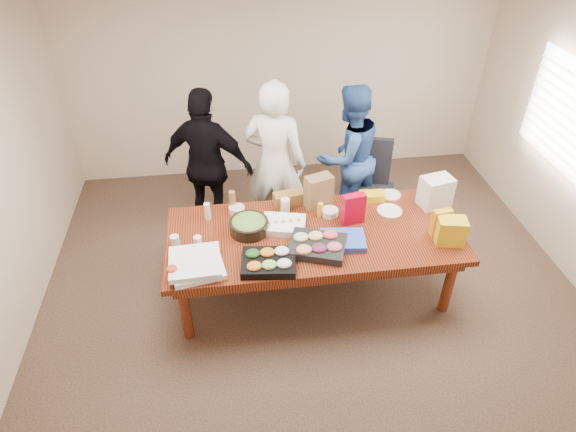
{
  "coord_description": "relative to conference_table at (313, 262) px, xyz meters",
  "views": [
    {
      "loc": [
        -0.75,
        -3.65,
        3.72
      ],
      "look_at": [
        -0.24,
        0.1,
        0.9
      ],
      "focal_mm": 31.05,
      "sensor_mm": 36.0,
      "label": 1
    }
  ],
  "objects": [
    {
      "name": "floor",
      "position": [
        0.0,
        0.0,
        -0.39
      ],
      "size": [
        5.5,
        5.0,
        0.02
      ],
      "primitive_type": "cube",
      "color": "#47301E",
      "rests_on": "ground"
    },
    {
      "name": "ceiling",
      "position": [
        0.0,
        0.0,
        2.33
      ],
      "size": [
        5.5,
        5.0,
        0.02
      ],
      "primitive_type": "cube",
      "color": "white",
      "rests_on": "wall_back"
    },
    {
      "name": "wall_back",
      "position": [
        0.0,
        2.5,
        0.98
      ],
      "size": [
        5.5,
        0.04,
        2.7
      ],
      "primitive_type": "cube",
      "color": "beige",
      "rests_on": "floor"
    },
    {
      "name": "window_panel",
      "position": [
        2.72,
        0.6,
        1.12
      ],
      "size": [
        0.03,
        1.4,
        1.1
      ],
      "primitive_type": "cube",
      "color": "white",
      "rests_on": "wall_right"
    },
    {
      "name": "window_blinds",
      "position": [
        2.68,
        0.6,
        1.12
      ],
      "size": [
        0.04,
        1.36,
        1.0
      ],
      "primitive_type": "cube",
      "color": "beige",
      "rests_on": "wall_right"
    },
    {
      "name": "conference_table",
      "position": [
        0.0,
        0.0,
        0.0
      ],
      "size": [
        2.8,
        1.2,
        0.75
      ],
      "primitive_type": "cube",
      "color": "#4C1C0F",
      "rests_on": "floor"
    },
    {
      "name": "office_chair",
      "position": [
        0.89,
        0.95,
        0.15
      ],
      "size": [
        0.66,
        0.66,
        1.05
      ],
      "primitive_type": "cube",
      "rotation": [
        0.0,
        0.0,
        -0.27
      ],
      "color": "black",
      "rests_on": "floor"
    },
    {
      "name": "person_center",
      "position": [
        -0.26,
        1.0,
        0.57
      ],
      "size": [
        0.81,
        0.68,
        1.9
      ],
      "primitive_type": "imported",
      "rotation": [
        0.0,
        0.0,
        2.76
      ],
      "color": "silver",
      "rests_on": "floor"
    },
    {
      "name": "person_right",
      "position": [
        0.61,
        1.22,
        0.48
      ],
      "size": [
        1.02,
        0.93,
        1.71
      ],
      "primitive_type": "imported",
      "rotation": [
        0.0,
        0.0,
        3.56
      ],
      "color": "#2A4C8C",
      "rests_on": "floor"
    },
    {
      "name": "person_left",
      "position": [
        -0.98,
        1.18,
        0.51
      ],
      "size": [
        1.12,
        0.81,
        1.77
      ],
      "primitive_type": "imported",
      "rotation": [
        0.0,
        0.0,
        2.74
      ],
      "color": "black",
      "rests_on": "floor"
    },
    {
      "name": "veggie_tray",
      "position": [
        -0.48,
        -0.4,
        0.41
      ],
      "size": [
        0.51,
        0.42,
        0.07
      ],
      "primitive_type": "cube",
      "rotation": [
        0.0,
        0.0,
        -0.12
      ],
      "color": "black",
      "rests_on": "conference_table"
    },
    {
      "name": "fruit_tray",
      "position": [
        -0.01,
        -0.24,
        0.41
      ],
      "size": [
        0.61,
        0.54,
        0.08
      ],
      "primitive_type": "cube",
      "rotation": [
        0.0,
        0.0,
        -0.34
      ],
      "color": "black",
      "rests_on": "conference_table"
    },
    {
      "name": "sheet_cake",
      "position": [
        -0.28,
        0.12,
        0.41
      ],
      "size": [
        0.47,
        0.4,
        0.07
      ],
      "primitive_type": "cube",
      "rotation": [
        0.0,
        0.0,
        -0.23
      ],
      "color": "white",
      "rests_on": "conference_table"
    },
    {
      "name": "salad_bowl",
      "position": [
        -0.61,
        0.11,
        0.44
      ],
      "size": [
        0.41,
        0.41,
        0.12
      ],
      "primitive_type": "cylinder",
      "rotation": [
        0.0,
        0.0,
        0.11
      ],
      "color": "black",
      "rests_on": "conference_table"
    },
    {
      "name": "chip_bag_blue",
      "position": [
        0.24,
        -0.18,
        0.41
      ],
      "size": [
        0.44,
        0.35,
        0.06
      ],
      "primitive_type": "cube",
      "rotation": [
        0.0,
        0.0,
        -0.12
      ],
      "color": "blue",
      "rests_on": "conference_table"
    },
    {
      "name": "chip_bag_red",
      "position": [
        0.4,
        0.12,
        0.53
      ],
      "size": [
        0.23,
        0.13,
        0.32
      ],
      "primitive_type": "cube",
      "rotation": [
        0.0,
        0.0,
        0.17
      ],
      "color": "#BD001D",
      "rests_on": "conference_table"
    },
    {
      "name": "chip_bag_yellow",
      "position": [
        1.18,
        -0.17,
        0.51
      ],
      "size": [
        0.19,
        0.1,
        0.27
      ],
      "primitive_type": "cube",
      "rotation": [
        0.0,
        0.0,
        0.13
      ],
      "color": "orange",
      "rests_on": "conference_table"
    },
    {
      "name": "chip_bag_orange",
      "position": [
        0.42,
        0.16,
        0.51
      ],
      "size": [
        0.18,
        0.09,
        0.26
      ],
      "primitive_type": "cube",
      "rotation": [
        0.0,
        0.0,
        -0.08
      ],
      "color": "gold",
      "rests_on": "conference_table"
    },
    {
      "name": "mayo_jar",
      "position": [
        -0.22,
        0.39,
        0.45
      ],
      "size": [
        0.11,
        0.11,
        0.15
      ],
      "primitive_type": "cylinder",
      "rotation": [
        0.0,
        0.0,
        -0.15
      ],
      "color": "white",
      "rests_on": "conference_table"
    },
    {
      "name": "mustard_bottle",
      "position": [
        0.11,
        0.26,
        0.45
      ],
      "size": [
        0.06,
        0.06,
        0.15
      ],
      "primitive_type": "cylinder",
      "rotation": [
        0.0,
        0.0,
        0.22
      ],
      "color": "gold",
      "rests_on": "conference_table"
    },
    {
      "name": "dressing_bottle",
      "position": [
        -0.75,
        0.5,
        0.48
      ],
      "size": [
        0.07,
        0.07,
        0.21
      ],
      "primitive_type": "cylinder",
      "rotation": [
        0.0,
        0.0,
        0.13
      ],
      "color": "brown",
      "rests_on": "conference_table"
    },
    {
      "name": "ranch_bottle",
      "position": [
        -1.0,
        0.36,
        0.47
      ],
      "size": [
        0.07,
        0.07,
        0.18
      ],
      "primitive_type": "cylinder",
      "rotation": [
        0.0,
        0.0,
        -0.25
      ],
      "color": "white",
      "rests_on": "conference_table"
    },
    {
      "name": "banana_bunch",
      "position": [
        0.7,
        0.47,
        0.42
      ],
      "size": [
        0.26,
        0.16,
        0.08
      ],
      "primitive_type": "cube",
      "rotation": [
        0.0,
        0.0,
        -0.06
      ],
      "color": "gold",
      "rests_on": "conference_table"
    },
    {
      "name": "bread_loaf",
      "position": [
        -0.16,
        0.52,
        0.44
      ],
      "size": [
        0.34,
        0.19,
        0.13
      ],
      "primitive_type": "cube",
      "rotation": [
        0.0,
        0.0,
        0.17
      ],
      "color": "#906025",
      "rests_on": "conference_table"
    },
    {
      "name": "kraft_bag",
      "position": [
        0.12,
        0.43,
        0.55
      ],
      "size": [
        0.3,
        0.23,
        0.35
      ],
      "primitive_type": "cube",
      "rotation": [
        0.0,
        0.0,
        0.32
      ],
      "color": "brown",
      "rests_on": "conference_table"
    },
    {
      "name": "red_cup",
      "position": [
        -1.3,
        -0.45,
        0.43
      ],
      "size": [
        0.11,
        0.11,
        0.12
      ],
      "primitive_type": "cylinder",
      "rotation": [
        0.0,
        0.0,
        -0.28
      ],
      "color": "#B23219",
      "rests_on": "conference_table"
    },
    {
      "name": "clear_cup_a",
      "position": [
        -1.09,
        -0.04,
        0.43
      ],
      "size": [
        0.09,
        0.09,
        0.1
      ],
      "primitive_type": "cylinder",
      "rotation": [
        0.0,
        0.0,
        0.18
      ],
      "color": "silver",
      "rests_on": "conference_table"
    },
    {
      "name": "clear_cup_b",
      "position": [
        -1.3,
        -0.02,
        0.43
      ],
      "size": [
        0.1,
        0.1,
        0.11
      ],
      "primitive_type": "cylinder",
      "rotation": [
        0.0,
        0.0,
        0.22
      ],
      "color": "silver",
      "rests_on": "conference_table"
    },
    {
      "name": "pizza_box_lower",
      "position": [
        -1.1,
        -0.35,
        0.4
      ],
      "size": [
        0.51,
        0.51,
        0.05
      ],
      "primitive_type": "cube",
      "rotation": [
        0.0,
        0.0,
        0.17
      ],
      "color": "white",
      "rests_on": "conference_table"
    },
    {
      "name": "pizza_box_upper",
      "position": [
        -1.11,
        -0.35,
        0.45
      ],
      "size": [
        0.46,
        0.46,
        0.05
      ],
      "primitive_type": "cube",
      "rotation": [
        0.0,
        0.0,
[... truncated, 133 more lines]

